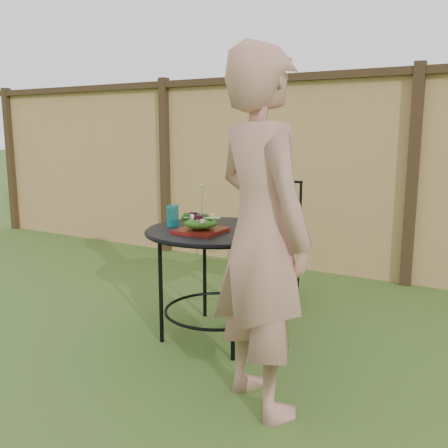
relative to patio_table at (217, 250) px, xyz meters
name	(u,v)px	position (x,y,z in m)	size (l,w,h in m)	color
ground	(132,342)	(-0.43, -0.36, -0.59)	(60.00, 60.00, 0.00)	#264B18
fence	(275,171)	(-0.43, 1.83, 0.36)	(8.00, 0.12, 1.90)	tan
patio_table	(217,250)	(0.00, 0.00, 0.00)	(0.92, 0.92, 0.72)	black
patio_chair	(269,237)	(-0.04, 0.89, -0.08)	(0.46, 0.46, 0.95)	black
diner	(262,234)	(0.60, -0.60, 0.28)	(0.63, 0.41, 1.73)	#AA7561
salad_plate	(201,231)	(-0.03, -0.15, 0.15)	(0.27, 0.27, 0.02)	#4C0B0A
salad	(201,222)	(-0.03, -0.15, 0.20)	(0.21, 0.21, 0.08)	#235614
fork	(202,202)	(-0.02, -0.15, 0.33)	(0.01, 0.01, 0.18)	silver
drinking_glass	(173,216)	(-0.30, -0.07, 0.21)	(0.08, 0.08, 0.14)	#0B7D81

